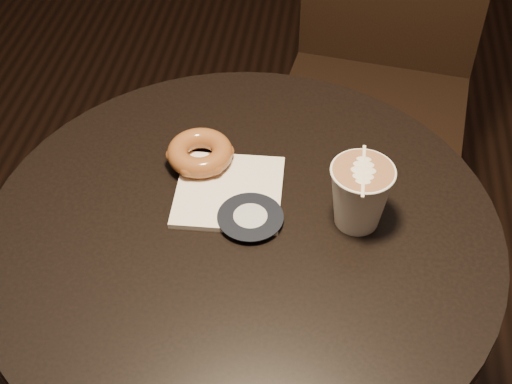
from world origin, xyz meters
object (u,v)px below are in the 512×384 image
doughnut (200,153)px  chair (383,47)px  pastry_bag (229,191)px  cafe_table (244,312)px  latte_cup (360,196)px

doughnut → chair: bearing=65.1°
chair → pastry_bag: (-0.23, -0.66, 0.18)m
cafe_table → doughnut: bearing=124.9°
doughnut → latte_cup: 0.24m
chair → pastry_bag: bearing=-101.4°
chair → doughnut: bearing=-107.0°
cafe_table → pastry_bag: 0.21m
pastry_bag → latte_cup: (0.18, -0.03, 0.04)m
pastry_bag → cafe_table: bearing=-67.1°
chair → cafe_table: bearing=-98.0°
chair → doughnut: 0.70m
pastry_bag → doughnut: size_ratio=1.54×
cafe_table → latte_cup: latte_cup is taller
doughnut → latte_cup: size_ratio=1.02×
cafe_table → pastry_bag: size_ratio=5.10×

